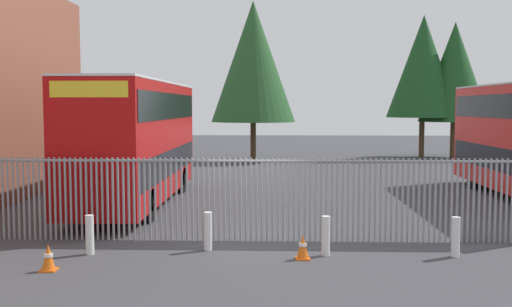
{
  "coord_description": "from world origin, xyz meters",
  "views": [
    {
      "loc": [
        0.67,
        -15.52,
        3.54
      ],
      "look_at": [
        0.0,
        4.0,
        2.0
      ],
      "focal_mm": 42.07,
      "sensor_mm": 36.0,
      "label": 1
    }
  ],
  "objects": [
    {
      "name": "bollard_near_left",
      "position": [
        -3.79,
        -1.55,
        0.47
      ],
      "size": [
        0.2,
        0.2,
        0.95
      ],
      "primitive_type": "cylinder",
      "color": "silver",
      "rests_on": "ground"
    },
    {
      "name": "traffic_cone_by_gate",
      "position": [
        -4.23,
        -3.01,
        0.29
      ],
      "size": [
        0.34,
        0.34,
        0.59
      ],
      "color": "orange",
      "rests_on": "ground"
    },
    {
      "name": "double_decker_bus_behind_fence_left",
      "position": [
        -4.35,
        5.8,
        2.42
      ],
      "size": [
        2.54,
        10.81,
        4.42
      ],
      "color": "#B70C0C",
      "rests_on": "ground"
    },
    {
      "name": "tree_tall_back",
      "position": [
        10.69,
        26.16,
        6.27
      ],
      "size": [
        4.88,
        4.88,
        9.76
      ],
      "color": "#4C3823",
      "rests_on": "ground"
    },
    {
      "name": "bollard_near_right",
      "position": [
        1.84,
        -1.48,
        0.47
      ],
      "size": [
        0.2,
        0.2,
        0.95
      ],
      "primitive_type": "cylinder",
      "color": "silver",
      "rests_on": "ground"
    },
    {
      "name": "tree_mid_row",
      "position": [
        12.79,
        26.04,
        5.88
      ],
      "size": [
        4.74,
        4.74,
        9.27
      ],
      "color": "#4C3823",
      "rests_on": "ground"
    },
    {
      "name": "bollard_center_front",
      "position": [
        -1.01,
        -1.05,
        0.47
      ],
      "size": [
        0.2,
        0.2,
        0.95
      ],
      "primitive_type": "cylinder",
      "color": "silver",
      "rests_on": "ground"
    },
    {
      "name": "palisade_fence",
      "position": [
        -0.41,
        0.0,
        1.18
      ],
      "size": [
        15.32,
        0.14,
        2.35
      ],
      "color": "gray",
      "rests_on": "ground"
    },
    {
      "name": "ground_plane",
      "position": [
        0.0,
        8.0,
        0.0
      ],
      "size": [
        100.0,
        100.0,
        0.0
      ],
      "primitive_type": "plane",
      "color": "#3D3D42"
    },
    {
      "name": "tree_short_side",
      "position": [
        -0.85,
        23.36,
        6.41
      ],
      "size": [
        5.43,
        5.43,
        10.3
      ],
      "color": "#4C3823",
      "rests_on": "ground"
    },
    {
      "name": "traffic_cone_mid_forecourt",
      "position": [
        1.29,
        -1.83,
        0.29
      ],
      "size": [
        0.34,
        0.34,
        0.59
      ],
      "color": "orange",
      "rests_on": "ground"
    },
    {
      "name": "bollard_far_right",
      "position": [
        4.89,
        -1.49,
        0.47
      ],
      "size": [
        0.2,
        0.2,
        0.95
      ],
      "primitive_type": "cylinder",
      "color": "silver",
      "rests_on": "ground"
    }
  ]
}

